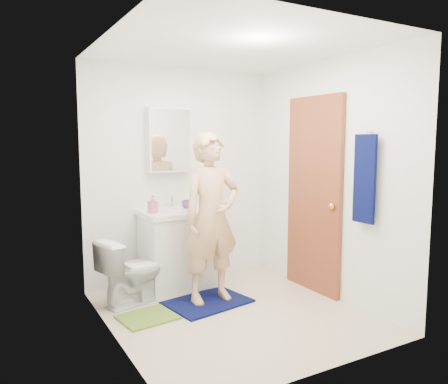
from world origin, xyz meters
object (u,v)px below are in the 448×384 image
Objects in this scene: toothbrush_cup at (187,204)px; man at (211,218)px; towel at (365,179)px; toilet at (132,271)px; vanity_cabinet at (179,251)px; medicine_cabinet at (169,140)px; soap_dispenser at (153,204)px.

toothbrush_cup is 0.66m from man.
towel is 2.36m from toilet.
vanity_cabinet is at bearing -85.03° from toilet.
toothbrush_cup reaches higher than toilet.
medicine_cabinet is at bearing 124.61° from towel.
toothbrush_cup is at bearing 123.55° from towel.
man is at bearing -132.32° from toilet.
soap_dispenser is at bearing -72.39° from toilet.
vanity_cabinet is at bearing -148.43° from toothbrush_cup.
vanity_cabinet is 1.22m from medicine_cabinet.
medicine_cabinet is 1.10m from man.
medicine_cabinet is 0.42× the size of man.
toothbrush_cup is (-1.04, 1.57, -0.36)m from towel.
toilet is 0.93m from man.
man is (0.69, -0.34, 0.52)m from toilet.
towel is (1.18, -1.48, 0.85)m from vanity_cabinet.
soap_dispenser reaches higher than toothbrush_cup.
soap_dispenser is 1.63× the size of toothbrush_cup.
toilet is at bearing 144.56° from towel.
man is (0.10, -0.79, -0.75)m from medicine_cabinet.
man is (-0.04, -0.65, -0.05)m from toothbrush_cup.
toothbrush_cup is at bearing 31.57° from vanity_cabinet.
towel is 1.92m from toothbrush_cup.
towel is at bearing -55.39° from medicine_cabinet.
man is at bearing 139.64° from towel.
medicine_cabinet is 3.87× the size of soap_dispenser.
vanity_cabinet is 0.48× the size of man.
medicine_cabinet is at bearing 40.67° from soap_dispenser.
medicine_cabinet is 2.11m from towel.
soap_dispenser is at bearing -173.76° from vanity_cabinet.
toilet is (-1.77, 1.26, -0.92)m from towel.
soap_dispenser is (0.29, 0.19, 0.61)m from toilet.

